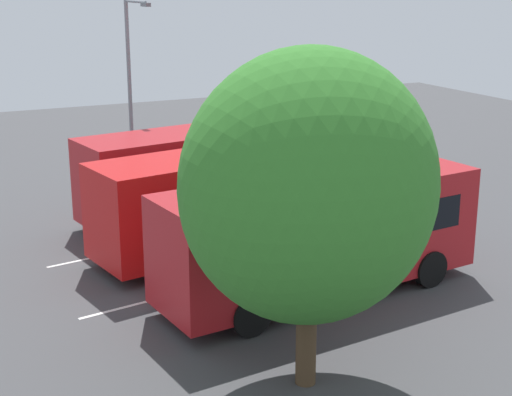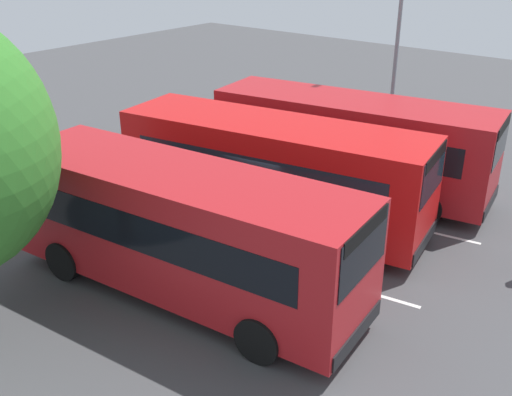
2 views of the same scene
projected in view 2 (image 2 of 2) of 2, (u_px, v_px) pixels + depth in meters
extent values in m
plane|color=#424244|center=(264.00, 224.00, 18.17)|extent=(60.55, 60.55, 0.00)
cube|color=#AD191E|center=(181.00, 227.00, 14.07)|extent=(9.45, 3.51, 2.84)
cube|color=black|center=(362.00, 251.00, 11.50)|extent=(0.36, 2.24, 1.19)
cube|color=black|center=(212.00, 196.00, 14.88)|extent=(7.72, 0.90, 0.91)
cube|color=black|center=(144.00, 235.00, 12.98)|extent=(7.72, 0.90, 0.91)
cube|color=black|center=(365.00, 229.00, 11.30)|extent=(0.31, 2.04, 0.32)
cube|color=black|center=(356.00, 334.00, 12.30)|extent=(0.35, 2.34, 0.36)
cylinder|color=black|center=(313.00, 286.00, 14.07)|extent=(1.08, 0.39, 1.06)
cylinder|color=black|center=(258.00, 340.00, 12.22)|extent=(1.08, 0.39, 1.06)
cylinder|color=black|center=(130.00, 224.00, 16.98)|extent=(1.08, 0.39, 1.06)
cylinder|color=black|center=(64.00, 261.00, 15.12)|extent=(1.08, 0.39, 1.06)
cube|color=red|center=(273.00, 169.00, 17.46)|extent=(9.52, 4.05, 2.84)
cube|color=#19232D|center=(432.00, 174.00, 15.11)|extent=(0.49, 2.23, 1.19)
cube|color=#19232D|center=(292.00, 146.00, 18.31)|extent=(7.66, 1.37, 0.91)
cube|color=#19232D|center=(252.00, 172.00, 16.33)|extent=(7.66, 1.37, 0.91)
cube|color=black|center=(435.00, 156.00, 14.90)|extent=(0.44, 2.03, 0.32)
cube|color=black|center=(424.00, 242.00, 15.91)|extent=(0.49, 2.33, 0.36)
cylinder|color=black|center=(379.00, 213.00, 17.64)|extent=(1.09, 0.45, 1.06)
cylinder|color=black|center=(350.00, 248.00, 15.71)|extent=(1.09, 0.45, 1.06)
cylinder|color=black|center=(213.00, 176.00, 20.26)|extent=(1.09, 0.45, 1.06)
cylinder|color=black|center=(170.00, 202.00, 18.34)|extent=(1.09, 0.45, 1.06)
cube|color=#AD191E|center=(351.00, 141.00, 19.75)|extent=(9.51, 3.95, 2.84)
cube|color=black|center=(500.00, 142.00, 17.36)|extent=(0.47, 2.23, 1.19)
cube|color=black|center=(365.00, 122.00, 20.59)|extent=(7.67, 1.28, 0.91)
cube|color=black|center=(337.00, 142.00, 18.63)|extent=(7.67, 1.28, 0.91)
cube|color=black|center=(503.00, 126.00, 17.15)|extent=(0.41, 2.03, 0.32)
cube|color=black|center=(490.00, 203.00, 18.16)|extent=(0.46, 2.33, 0.36)
cylinder|color=black|center=(445.00, 181.00, 19.89)|extent=(1.09, 0.44, 1.06)
cylinder|color=black|center=(425.00, 208.00, 17.98)|extent=(1.09, 0.44, 1.06)
cylinder|color=black|center=(288.00, 151.00, 22.57)|extent=(1.09, 0.44, 1.06)
cylinder|color=black|center=(257.00, 172.00, 20.66)|extent=(1.09, 0.44, 1.06)
cylinder|color=gray|center=(396.00, 53.00, 23.25)|extent=(0.16, 0.16, 7.59)
cube|color=silver|center=(220.00, 249.00, 16.74)|extent=(11.30, 1.90, 0.01)
cube|color=silver|center=(302.00, 202.00, 19.60)|extent=(11.30, 1.90, 0.01)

